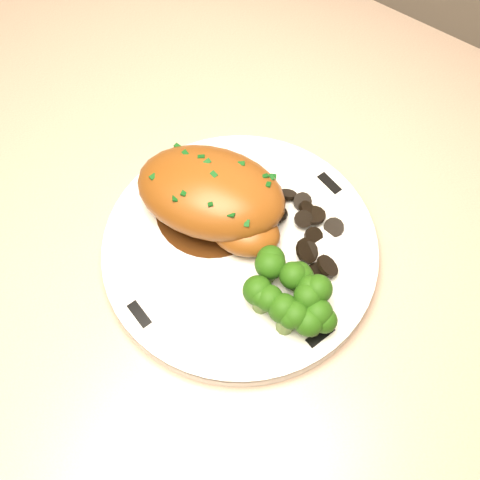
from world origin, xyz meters
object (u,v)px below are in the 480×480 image
Objects in this scene: counter at (150,273)px; plate at (240,250)px; broccoli_florets at (290,296)px; chicken_breast at (215,197)px.

counter reaches higher than plate.
counter is 0.50m from plate.
plate is at bearing 161.03° from broccoli_florets.
counter reaches higher than broccoli_florets.
counter is at bearing 164.20° from broccoli_florets.
plate is at bearing -14.87° from counter.
broccoli_florets is at bearing -18.97° from plate.
broccoli_florets is at bearing -36.65° from chicken_breast.
plate is 0.05m from chicken_breast.
chicken_breast is at bearing 158.54° from plate.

